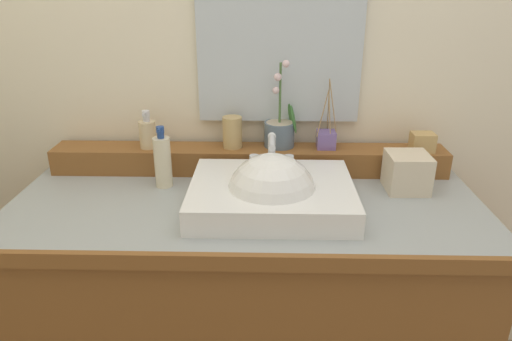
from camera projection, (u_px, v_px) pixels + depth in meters
The scene contains 12 objects.
wall_back at pixel (250, 31), 1.65m from camera, with size 2.95×0.20×2.57m, color beige.
vanity_cabinet at pixel (247, 307), 1.59m from camera, with size 1.45×0.63×0.82m.
back_ledge at pixel (249, 159), 1.64m from camera, with size 1.37×0.13×0.09m, color brown.
sink_basin at pixel (272, 196), 1.38m from camera, with size 0.48×0.39×0.29m.
potted_plant at pixel (280, 130), 1.62m from camera, with size 0.12×0.11×0.30m.
soap_dispenser at pixel (148, 133), 1.61m from camera, with size 0.06×0.06×0.13m.
tumbler_cup at pixel (232, 132), 1.61m from camera, with size 0.07×0.07×0.11m, color tan.
reed_diffuser at pixel (326, 139), 1.61m from camera, with size 0.07×0.09×0.24m.
trinket_box at pixel (422, 142), 1.58m from camera, with size 0.08×0.06×0.07m, color tan.
lotion_bottle at pixel (163, 161), 1.50m from camera, with size 0.06×0.06×0.20m.
tissue_box at pixel (407, 172), 1.49m from camera, with size 0.13×0.13×0.12m, color beige.
mirror at pixel (280, 28), 1.53m from camera, with size 0.56×0.02×0.63m, color silver.
Camera 1 is at (0.06, -1.29, 1.46)m, focal length 32.65 mm.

